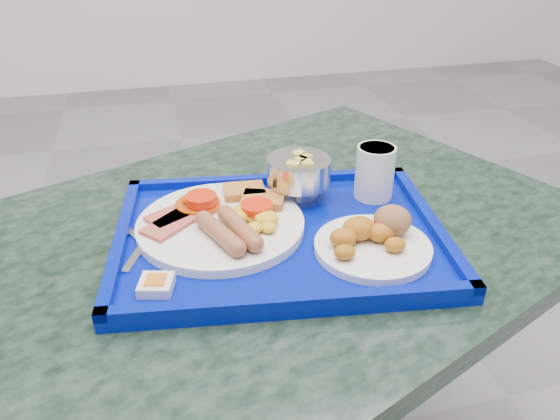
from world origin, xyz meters
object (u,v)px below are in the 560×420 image
tray (280,236)px  bread_plate (374,238)px  main_plate (225,220)px  juice_cup (375,170)px  table (250,322)px  fruit_bowl (299,172)px

tray → bread_plate: size_ratio=3.17×
main_plate → juice_cup: (0.26, 0.04, 0.03)m
tray → main_plate: size_ratio=2.09×
table → bread_plate: (0.17, -0.10, 0.21)m
juice_cup → table: bearing=-168.4°
table → tray: bearing=-32.1°
bread_plate → tray: bearing=148.4°
tray → fruit_bowl: bearing=60.5°
table → main_plate: bearing=170.6°
tray → juice_cup: (0.18, 0.08, 0.05)m
table → tray: tray is taller
tray → fruit_bowl: size_ratio=5.01×
juice_cup → fruit_bowl: bearing=167.4°
table → main_plate: size_ratio=5.02×
table → tray: size_ratio=2.41×
main_plate → bread_plate: size_ratio=1.52×
main_plate → juice_cup: juice_cup is taller
fruit_bowl → juice_cup: juice_cup is taller
table → bread_plate: bread_plate is taller
table → juice_cup: (0.23, 0.05, 0.24)m
table → juice_cup: 0.34m
table → main_plate: 0.21m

